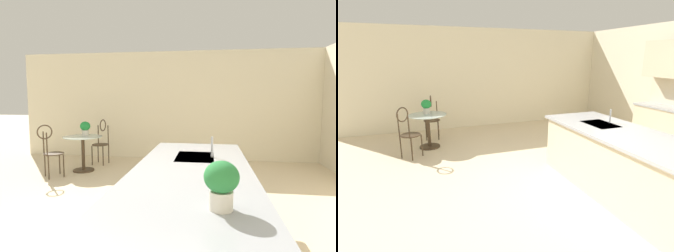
% 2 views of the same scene
% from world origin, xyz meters
% --- Properties ---
extents(ground_plane, '(40.00, 40.00, 0.00)m').
position_xyz_m(ground_plane, '(0.00, 0.00, 0.00)').
color(ground_plane, beige).
extents(wall_left_window, '(0.12, 7.80, 2.70)m').
position_xyz_m(wall_left_window, '(-4.26, 0.00, 1.35)').
color(wall_left_window, beige).
rests_on(wall_left_window, ground).
extents(kitchen_island, '(2.80, 1.06, 0.92)m').
position_xyz_m(kitchen_island, '(0.30, 0.85, 0.46)').
color(kitchen_island, beige).
rests_on(kitchen_island, ground).
extents(bistro_table, '(0.80, 0.80, 0.74)m').
position_xyz_m(bistro_table, '(-2.74, -1.64, 0.45)').
color(bistro_table, '#3D2D1E').
rests_on(bistro_table, ground).
extents(chair_near_window, '(0.50, 0.42, 1.04)m').
position_xyz_m(chair_near_window, '(-3.44, -1.51, 0.57)').
color(chair_near_window, '#3D2D1E').
rests_on(chair_near_window, ground).
extents(chair_by_island, '(0.54, 0.54, 1.04)m').
position_xyz_m(chair_by_island, '(-2.20, -2.05, 0.57)').
color(chair_by_island, '#3D2D1E').
rests_on(chair_by_island, ground).
extents(sink_faucet, '(0.02, 0.02, 0.22)m').
position_xyz_m(sink_faucet, '(-0.25, 1.03, 1.03)').
color(sink_faucet, '#B2B5BA').
rests_on(sink_faucet, kitchen_island).
extents(potted_plant_on_table, '(0.22, 0.22, 0.30)m').
position_xyz_m(potted_plant_on_table, '(-2.88, -1.64, 0.91)').
color(potted_plant_on_table, beige).
rests_on(potted_plant_on_table, bistro_table).
extents(potted_plant_counter_far, '(0.20, 0.20, 0.28)m').
position_xyz_m(potted_plant_counter_far, '(1.15, 1.07, 1.08)').
color(potted_plant_counter_far, beige).
rests_on(potted_plant_counter_far, kitchen_island).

